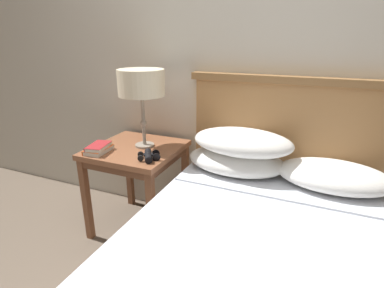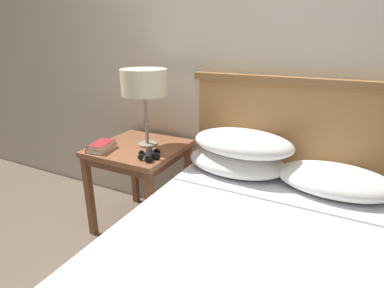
% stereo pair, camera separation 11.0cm
% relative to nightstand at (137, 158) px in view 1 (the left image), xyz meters
% --- Properties ---
extents(wall_back, '(8.00, 0.06, 2.60)m').
position_rel_nightstand_xyz_m(wall_back, '(0.72, 0.36, 0.75)').
color(wall_back, beige).
rests_on(wall_back, ground_plane).
extents(nightstand, '(0.58, 0.58, 0.64)m').
position_rel_nightstand_xyz_m(nightstand, '(0.00, 0.00, 0.00)').
color(nightstand, brown).
rests_on(nightstand, ground_plane).
extents(bed, '(1.34, 1.94, 1.13)m').
position_rel_nightstand_xyz_m(bed, '(0.97, -0.56, -0.23)').
color(bed, brown).
rests_on(bed, ground_plane).
extents(table_lamp, '(0.30, 0.30, 0.52)m').
position_rel_nightstand_xyz_m(table_lamp, '(0.05, 0.04, 0.51)').
color(table_lamp, gray).
rests_on(table_lamp, nightstand).
extents(book_on_nightstand, '(0.13, 0.20, 0.03)m').
position_rel_nightstand_xyz_m(book_on_nightstand, '(-0.17, -0.18, 0.10)').
color(book_on_nightstand, silver).
rests_on(book_on_nightstand, nightstand).
extents(book_stacked_on_top, '(0.14, 0.20, 0.03)m').
position_rel_nightstand_xyz_m(book_stacked_on_top, '(-0.17, -0.18, 0.13)').
color(book_stacked_on_top, silver).
rests_on(book_stacked_on_top, book_on_nightstand).
extents(binoculars_pair, '(0.16, 0.16, 0.05)m').
position_rel_nightstand_xyz_m(binoculars_pair, '(0.19, -0.15, 0.11)').
color(binoculars_pair, black).
rests_on(binoculars_pair, nightstand).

